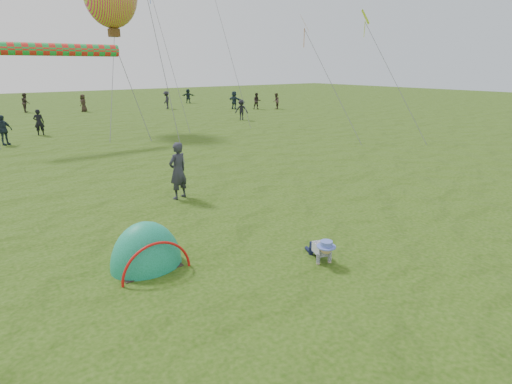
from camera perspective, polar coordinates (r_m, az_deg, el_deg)
ground at (r=9.14m, az=1.88°, el=-10.02°), size 140.00×140.00×0.00m
crawling_toddler at (r=9.21m, az=9.37°, el=-8.00°), size 0.77×0.91×0.59m
popup_tent at (r=9.33m, az=-15.30°, el=-10.07°), size 1.58×1.31×2.04m
standing_adult at (r=13.34m, az=-11.09°, el=2.99°), size 0.79×0.63×1.89m
crowd_person_1 at (r=41.56m, az=2.88°, el=12.83°), size 0.98×0.98×1.60m
crowd_person_2 at (r=26.35m, az=-32.42°, el=7.46°), size 1.05×0.77×1.66m
crowd_person_3 at (r=42.73m, az=-12.68°, el=12.70°), size 1.25×1.31×1.78m
crowd_person_4 at (r=42.54m, az=-23.44°, el=11.59°), size 0.72×0.91×1.64m
crowd_person_5 at (r=41.61m, az=-3.13°, el=12.97°), size 0.87×1.74×1.79m
crowd_person_7 at (r=44.37m, az=-30.04°, el=10.98°), size 0.80×0.96×1.79m
crowd_person_9 at (r=33.05m, az=-2.09°, el=11.65°), size 1.21×1.11×1.63m
crowd_person_11 at (r=49.09m, az=-9.67°, el=13.37°), size 1.45×1.38×1.64m
crowd_person_12 at (r=29.09m, az=-28.59°, el=8.74°), size 0.67×0.52×1.63m
crowd_person_13 at (r=41.43m, az=0.13°, el=12.85°), size 0.98×0.90×1.62m
rainbow_tube_kite at (r=24.42m, az=-26.06°, el=17.80°), size 5.86×0.64×0.64m
diamond_kite_7 at (r=26.34m, az=6.96°, el=22.81°), size 1.16×1.16×0.95m
diamond_kite_8 at (r=27.00m, az=15.36°, el=22.98°), size 0.97×0.97×0.79m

